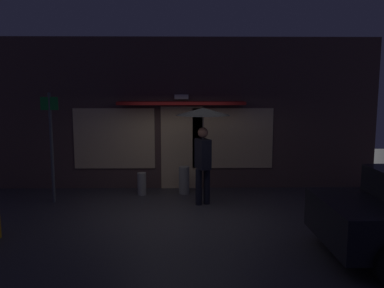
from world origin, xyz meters
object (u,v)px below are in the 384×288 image
(person_with_umbrella, at_px, (203,129))
(sidewalk_bollard_2, at_px, (142,184))
(street_sign_post, at_px, (51,141))
(sidewalk_bollard, at_px, (184,180))

(person_with_umbrella, bearing_deg, sidewalk_bollard_2, -138.99)
(sidewalk_bollard_2, bearing_deg, person_with_umbrella, -29.68)
(person_with_umbrella, relative_size, street_sign_post, 0.87)
(street_sign_post, bearing_deg, sidewalk_bollard, 13.95)
(person_with_umbrella, bearing_deg, street_sign_post, -112.92)
(street_sign_post, relative_size, sidewalk_bollard, 3.69)
(person_with_umbrella, relative_size, sidewalk_bollard_2, 3.97)
(street_sign_post, xyz_separation_m, sidewalk_bollard, (3.07, 0.76, -1.11))
(street_sign_post, bearing_deg, person_with_umbrella, -3.62)
(street_sign_post, distance_m, sidewalk_bollard, 3.35)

